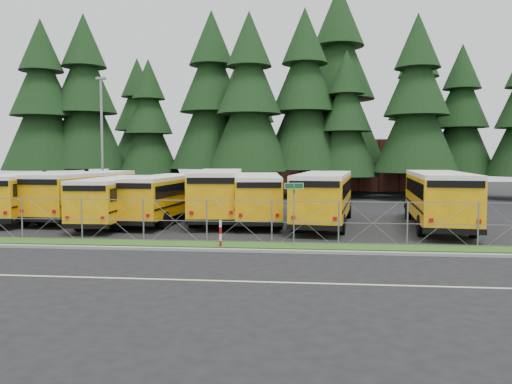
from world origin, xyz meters
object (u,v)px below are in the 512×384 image
bus_4 (219,195)px  striped_bollard (220,234)px  bus_2 (118,201)px  bus_5 (259,198)px  bus_6 (325,199)px  street_sign (294,201)px  bus_1 (88,195)px  bus_east (438,200)px  bus_0 (28,197)px  light_standard (102,137)px  bus_3 (164,199)px

bus_4 → striped_bollard: 9.61m
bus_2 → bus_5: (8.12, 1.92, 0.06)m
bus_6 → street_sign: bearing=-95.0°
bus_1 → bus_east: bus_east is taller
striped_bollard → bus_0: bearing=148.7°
bus_1 → light_standard: bearing=110.5°
bus_1 → striped_bollard: (10.32, -9.38, -0.88)m
bus_5 → bus_east: bearing=-14.7°
bus_4 → striped_bollard: (1.79, -9.39, -0.95)m
bus_1 → bus_2: 3.81m
bus_4 → light_standard: bearing=139.5°
bus_0 → bus_east: bus_east is taller
bus_2 → striped_bollard: (7.34, -7.01, -0.77)m
bus_0 → bus_1: 3.64m
bus_0 → street_sign: 18.72m
bus_1 → bus_0: bearing=-159.7°
bus_4 → bus_6: bearing=-19.9°
bus_1 → light_standard: (-2.02, 7.19, 4.02)m
bus_3 → bus_east: bus_east is taller
bus_3 → bus_6: (9.68, -0.54, 0.11)m
bus_2 → bus_3: bearing=27.1°
bus_6 → bus_4: bearing=173.4°
bus_0 → street_sign: size_ratio=3.94×
bus_3 → striped_bollard: bus_3 is taller
bus_4 → bus_5: bus_4 is taller
bus_0 → bus_3: size_ratio=1.03×
bus_east → light_standard: (-23.29, 9.23, 3.95)m
bus_3 → bus_6: 9.69m
bus_4 → bus_6: 6.71m
bus_east → bus_0: bearing=-176.3°
bus_2 → street_sign: (10.50, -6.46, 0.66)m
bus_6 → striped_bollard: (-4.72, -7.80, -0.91)m
street_sign → bus_2: bearing=148.4°
bus_2 → bus_6: bearing=1.8°
bus_1 → striped_bollard: 13.97m
bus_4 → striped_bollard: size_ratio=9.88×
striped_bollard → light_standard: light_standard is taller
bus_6 → bus_east: bearing=2.9°
bus_3 → striped_bollard: 9.73m
bus_east → light_standard: 25.36m
bus_east → striped_bollard: size_ratio=9.87×
bus_0 → bus_6: size_ratio=0.96×
bus_0 → bus_4: bus_4 is taller
bus_3 → street_sign: (8.12, -7.79, 0.63)m
bus_2 → street_sign: street_sign is taller
bus_1 → bus_2: size_ratio=1.08×
bus_1 → bus_4: size_ratio=0.95×
striped_bollard → bus_6: bearing=58.8°
bus_5 → bus_east: size_ratio=0.92×
bus_6 → light_standard: size_ratio=1.14×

